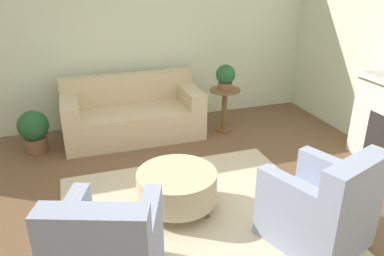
# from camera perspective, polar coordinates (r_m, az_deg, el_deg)

# --- Properties ---
(ground_plane) EXTENTS (16.00, 16.00, 0.00)m
(ground_plane) POSITION_cam_1_polar(r_m,az_deg,el_deg) (4.02, 0.45, -13.14)
(ground_plane) COLOR brown
(wall_back) EXTENTS (9.59, 0.12, 2.80)m
(wall_back) POSITION_cam_1_polar(r_m,az_deg,el_deg) (6.09, -8.43, 13.71)
(wall_back) COLOR beige
(wall_back) RESTS_ON ground_plane
(rug) EXTENTS (2.67, 2.39, 0.01)m
(rug) POSITION_cam_1_polar(r_m,az_deg,el_deg) (4.02, 0.45, -13.09)
(rug) COLOR beige
(rug) RESTS_ON ground_plane
(couch) EXTENTS (2.02, 0.89, 0.90)m
(couch) POSITION_cam_1_polar(r_m,az_deg,el_deg) (5.71, -8.99, 1.89)
(couch) COLOR #C6B289
(couch) RESTS_ON ground_plane
(armchair_left) EXTENTS (0.98, 1.03, 0.97)m
(armchair_left) POSITION_cam_1_polar(r_m,az_deg,el_deg) (3.06, -12.67, -18.56)
(armchair_left) COLOR #8E99B2
(armchair_left) RESTS_ON rug
(armchair_right) EXTENTS (0.98, 1.03, 0.97)m
(armchair_right) POSITION_cam_1_polar(r_m,az_deg,el_deg) (3.65, 19.14, -11.64)
(armchair_right) COLOR #8E99B2
(armchair_right) RESTS_ON rug
(ottoman_table) EXTENTS (0.84, 0.84, 0.44)m
(ottoman_table) POSITION_cam_1_polar(r_m,az_deg,el_deg) (3.96, -2.32, -8.80)
(ottoman_table) COLOR #C6B289
(ottoman_table) RESTS_ON rug
(side_table) EXTENTS (0.46, 0.46, 0.68)m
(side_table) POSITION_cam_1_polar(r_m,az_deg,el_deg) (5.81, 4.98, 3.76)
(side_table) COLOR brown
(side_table) RESTS_ON ground_plane
(potted_plant_on_side_table) EXTENTS (0.29, 0.29, 0.38)m
(potted_plant_on_side_table) POSITION_cam_1_polar(r_m,az_deg,el_deg) (5.68, 5.13, 7.86)
(potted_plant_on_side_table) COLOR brown
(potted_plant_on_side_table) RESTS_ON side_table
(potted_plant_floor) EXTENTS (0.42, 0.42, 0.60)m
(potted_plant_floor) POSITION_cam_1_polar(r_m,az_deg,el_deg) (5.59, -22.96, -0.23)
(potted_plant_floor) COLOR brown
(potted_plant_floor) RESTS_ON ground_plane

